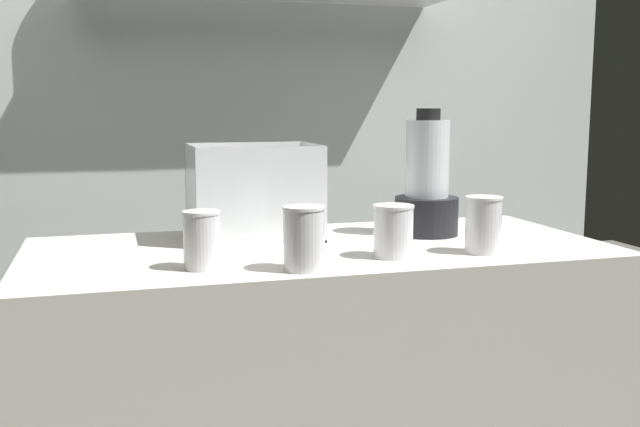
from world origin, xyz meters
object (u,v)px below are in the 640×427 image
Objects in this scene: blender_pitcher at (427,187)px; juice_cup_pomegranate_far_left at (202,244)px; juice_cup_orange_left at (304,242)px; juice_cup_orange_right at (483,227)px; carrot_display_bin at (252,209)px; juice_cup_beet_middle at (393,235)px.

blender_pitcher reaches higher than juice_cup_pomegranate_far_left.
juice_cup_orange_left reaches higher than juice_cup_pomegranate_far_left.
carrot_display_bin is at bearing 144.20° from juice_cup_orange_right.
carrot_display_bin is 0.37m from juice_cup_pomegranate_far_left.
juice_cup_beet_middle is 0.90× the size of juice_cup_orange_right.
juice_cup_beet_middle is (0.26, -0.33, -0.02)m from carrot_display_bin.
juice_cup_pomegranate_far_left is 0.21m from juice_cup_orange_left.
carrot_display_bin is 0.97× the size of blender_pitcher.
blender_pitcher is 2.51× the size of juice_cup_orange_right.
juice_cup_orange_left is at bearing -172.52° from juice_cup_orange_right.
juice_cup_orange_right is at bearing -35.80° from carrot_display_bin.
juice_cup_beet_middle is (-0.20, -0.25, -0.07)m from blender_pitcher.
juice_cup_beet_middle is at bearing 17.70° from juice_cup_orange_left.
carrot_display_bin is 0.42m from juice_cup_beet_middle.
juice_cup_beet_middle is at bearing -51.91° from carrot_display_bin.
carrot_display_bin is at bearing 62.43° from juice_cup_pomegranate_far_left.
juice_cup_beet_middle is (0.43, 0.00, -0.00)m from juice_cup_pomegranate_far_left.
juice_cup_pomegranate_far_left is 0.43m from juice_cup_beet_middle.
blender_pitcher is (0.45, -0.08, 0.05)m from carrot_display_bin.
carrot_display_bin is 2.40× the size of juice_cup_orange_left.
juice_cup_orange_left is (0.03, -0.40, -0.01)m from carrot_display_bin.
juice_cup_orange_left reaches higher than juice_cup_beet_middle.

